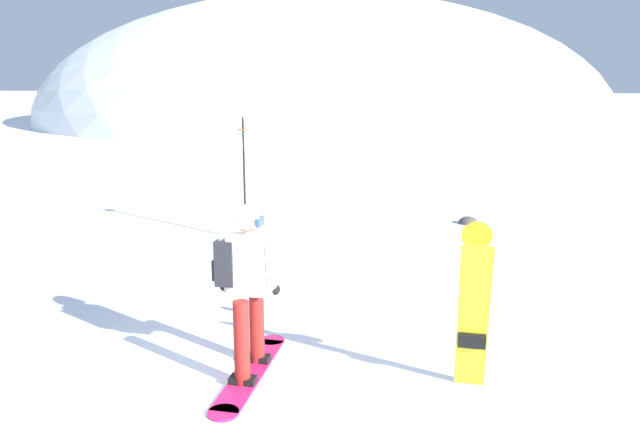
# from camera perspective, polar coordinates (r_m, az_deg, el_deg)

# --- Properties ---
(ground_plane) EXTENTS (300.00, 300.00, 0.00)m
(ground_plane) POSITION_cam_1_polar(r_m,az_deg,el_deg) (5.73, -8.54, -17.79)
(ground_plane) COLOR white
(ridge_peak_main) EXTENTS (39.68, 35.71, 17.44)m
(ridge_peak_main) POSITION_cam_1_polar(r_m,az_deg,el_deg) (45.25, -0.04, 8.58)
(ridge_peak_main) COLOR white
(ridge_peak_main) RESTS_ON ground
(snowboarder_main) EXTENTS (0.64, 1.84, 1.71)m
(snowboarder_main) POSITION_cam_1_polar(r_m,az_deg,el_deg) (6.03, -6.92, -6.62)
(snowboarder_main) COLOR #D11E5B
(snowboarder_main) RESTS_ON ground
(spare_snowboard) EXTENTS (0.28, 0.45, 1.61)m
(spare_snowboard) POSITION_cam_1_polar(r_m,az_deg,el_deg) (5.84, 14.01, -8.60)
(spare_snowboard) COLOR yellow
(spare_snowboard) RESTS_ON ground
(piste_marker_near) EXTENTS (0.20, 0.20, 2.27)m
(piste_marker_near) POSITION_cam_1_polar(r_m,az_deg,el_deg) (11.13, -7.03, 3.99)
(piste_marker_near) COLOR black
(piste_marker_near) RESTS_ON ground
(rock_mid) EXTENTS (0.42, 0.35, 0.29)m
(rock_mid) POSITION_cam_1_polar(r_m,az_deg,el_deg) (12.92, 13.55, -0.91)
(rock_mid) COLOR #4C4742
(rock_mid) RESTS_ON ground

